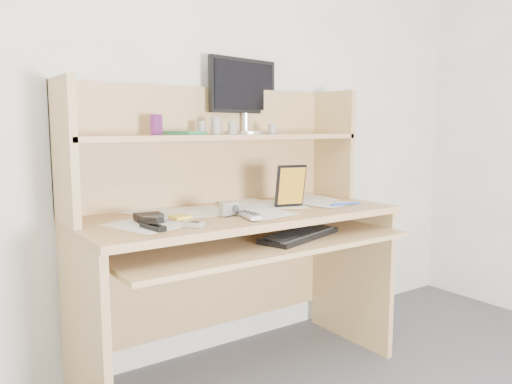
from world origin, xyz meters
TOP-DOWN VIEW (x-y plane):
  - back_wall at (0.00, 1.80)m, footprint 3.60×0.04m
  - desk at (0.00, 1.56)m, footprint 1.40×0.70m
  - paper_clutter at (0.00, 1.48)m, footprint 1.32×0.54m
  - keyboard at (0.17, 1.27)m, footprint 0.44×0.27m
  - tv_remote at (-0.06, 1.32)m, footprint 0.08×0.16m
  - flip_phone at (-0.32, 1.29)m, footprint 0.08×0.08m
  - stapler at (-0.46, 1.34)m, footprint 0.05×0.13m
  - wallet at (-0.42, 1.49)m, footprint 0.11×0.09m
  - sticky_note_pad at (-0.28, 1.49)m, footprint 0.09×0.09m
  - digital_camera at (-0.10, 1.41)m, footprint 0.09×0.04m
  - game_case at (0.24, 1.43)m, footprint 0.14×0.05m
  - blue_pen at (0.49, 1.33)m, footprint 0.16×0.03m
  - card_box at (-0.29, 1.66)m, footprint 0.06×0.05m
  - shelf_book at (-0.16, 1.67)m, footprint 0.16×0.19m
  - chip_stack_a at (0.04, 1.60)m, footprint 0.04×0.04m
  - chip_stack_b at (-0.08, 1.66)m, footprint 0.05×0.05m
  - chip_stack_c at (0.27, 1.60)m, footprint 0.05×0.05m
  - chip_stack_d at (-0.03, 1.62)m, footprint 0.05×0.05m
  - monitor at (0.20, 1.75)m, footprint 0.42×0.21m

SIDE VIEW (x-z plane):
  - keyboard at x=0.17m, z-range 0.65..0.68m
  - desk at x=0.00m, z-range 0.04..1.34m
  - paper_clutter at x=0.00m, z-range 0.75..0.76m
  - sticky_note_pad at x=-0.28m, z-range 0.75..0.76m
  - blue_pen at x=0.49m, z-range 0.76..0.76m
  - tv_remote at x=-0.06m, z-range 0.76..0.77m
  - flip_phone at x=-0.32m, z-range 0.76..0.78m
  - wallet at x=-0.42m, z-range 0.76..0.78m
  - stapler at x=-0.46m, z-range 0.76..0.80m
  - digital_camera at x=-0.10m, z-range 0.76..0.81m
  - game_case at x=0.24m, z-range 0.76..0.95m
  - shelf_book at x=-0.16m, z-range 1.08..1.10m
  - chip_stack_c at x=0.27m, z-range 1.08..1.13m
  - chip_stack_a at x=0.04m, z-range 1.08..1.14m
  - chip_stack_b at x=-0.08m, z-range 1.08..1.14m
  - chip_stack_d at x=-0.03m, z-range 1.08..1.16m
  - card_box at x=-0.29m, z-range 1.08..1.17m
  - back_wall at x=0.00m, z-range 0.00..2.50m
  - monitor at x=0.20m, z-range 1.09..1.46m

